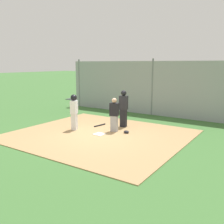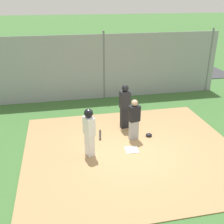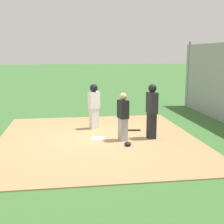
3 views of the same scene
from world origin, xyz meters
The scene contains 12 objects.
ground_plane centered at (0.00, 0.00, 0.00)m, with size 140.00×140.00×0.00m, color #3D6B33.
dirt_infield centered at (0.00, 0.00, 0.01)m, with size 7.20×6.40×0.03m, color #A88456.
home_plate centered at (0.00, 0.00, 0.04)m, with size 0.44×0.44×0.02m, color white.
catcher centered at (-0.27, -0.77, 0.82)m, with size 0.43×0.34×1.53m.
umpire centered at (-0.17, -1.73, 0.97)m, with size 0.42×0.33×1.78m.
runner centered at (1.43, 0.00, 0.97)m, with size 0.39×0.45×1.65m.
baseball_bat centered at (0.89, -1.24, 0.06)m, with size 0.06×0.06×0.75m, color black.
catcher_mask centered at (-0.89, -0.81, 0.09)m, with size 0.24×0.20×0.12m, color black.
backstop_fence centered at (0.00, -5.31, 1.60)m, with size 12.00×0.10×3.35m.
parking_lot centered at (0.00, -9.79, 0.02)m, with size 18.00×5.20×0.04m, color #38383D.
parked_car_dark centered at (-3.30, -10.41, 0.61)m, with size 4.36×2.23×1.28m.
parked_car_green centered at (-0.39, -9.67, 0.61)m, with size 4.24×1.96×1.28m.
Camera 2 is at (2.25, 7.59, 4.89)m, focal length 43.16 mm.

